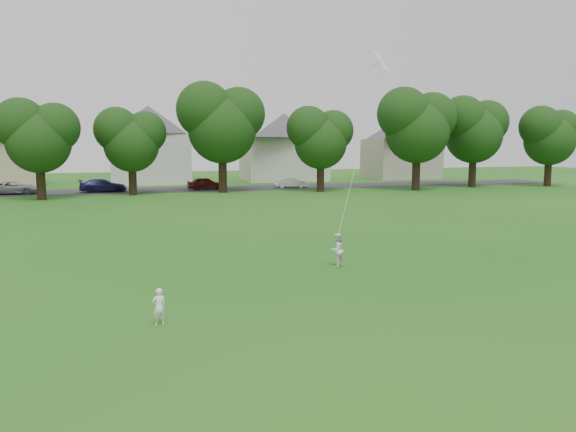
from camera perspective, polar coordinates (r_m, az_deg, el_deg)
name	(u,v)px	position (r m, az deg, el deg)	size (l,w,h in m)	color
ground	(277,312)	(15.17, -1.12, -9.71)	(160.00, 160.00, 0.00)	#145816
street	(157,190)	(56.25, -13.17, 2.59)	(90.00, 7.00, 0.01)	#2D2D30
toddler	(159,307)	(14.34, -12.97, -8.96)	(0.34, 0.22, 0.93)	white
older_boy	(337,250)	(20.50, 4.97, -3.45)	(0.61, 0.47, 1.25)	white
kite	(359,150)	(20.94, 7.25, 6.66)	(1.56, 1.04, 7.22)	white
tree_row	(193,124)	(50.43, -9.67, 9.17)	(82.57, 9.30, 10.36)	black
parked_cars	(49,187)	(55.35, -23.11, 2.75)	(46.11, 2.10, 1.28)	black
house_row	(144,140)	(66.03, -14.38, 7.53)	(77.09, 14.13, 10.32)	silver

